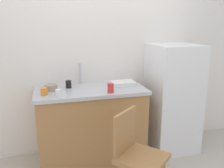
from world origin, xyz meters
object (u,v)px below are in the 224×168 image
Objects in this scene: chair at (136,154)px; cup_red at (111,88)px; cup_black at (68,84)px; dish_tray at (122,83)px; cup_orange at (44,91)px; cup_white at (58,93)px; refrigerator at (172,98)px; terracotta_bowl at (51,88)px.

chair is 0.79m from cup_red.
cup_red is (-0.07, 0.63, 0.46)m from chair.
cup_red is at bearing -36.57° from cup_black.
cup_orange is at bearing -170.20° from dish_tray.
cup_white is at bearing -33.24° from cup_orange.
refrigerator is at bearing 8.54° from cup_white.
chair is at bearing -83.27° from cup_red.
refrigerator is 9.67× the size of terracotta_bowl.
chair is 1.17m from cup_black.
cup_red is at bearing -7.99° from cup_orange.
chair is 1.22m from terracotta_bowl.
cup_black is at bearing 143.43° from cup_red.
dish_tray is (-0.68, 0.04, 0.24)m from refrigerator.
dish_tray is at bearing 176.98° from refrigerator.
cup_black reaches higher than cup_orange.
chair is at bearing -44.78° from cup_white.
dish_tray is 1.94× the size of terracotta_bowl.
dish_tray is at bearing 9.80° from cup_orange.
cup_orange reaches higher than chair.
terracotta_bowl is at bearing 87.33° from chair.
cup_red is (-0.90, -0.22, 0.26)m from refrigerator.
cup_black is 1.18× the size of cup_white.
cup_orange reaches higher than dish_tray.
chair is 1.00m from dish_tray.
cup_orange is (-0.08, -0.16, 0.01)m from terracotta_bowl.
terracotta_bowl is 1.91× the size of cup_white.
refrigerator is 1.56m from terracotta_bowl.
cup_black is at bearing 17.10° from terracotta_bowl.
cup_white is (0.15, -0.10, -0.00)m from cup_orange.
dish_tray is 3.69× the size of cup_white.
refrigerator is 18.43× the size of cup_white.
cup_orange is at bearing 95.74° from chair.
chair is 11.03× the size of cup_orange.
cup_white is (-0.56, 0.00, -0.01)m from cup_red.
chair is at bearing -42.93° from cup_orange.
cup_orange is 1.06× the size of cup_white.
cup_white is at bearing -113.31° from cup_black.
terracotta_bowl is 1.79× the size of cup_orange.
dish_tray is 0.86m from terracotta_bowl.
refrigerator is at bearing 4.62° from chair.
dish_tray is at bearing 18.04° from cup_white.
cup_orange is at bearing -142.03° from cup_black.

